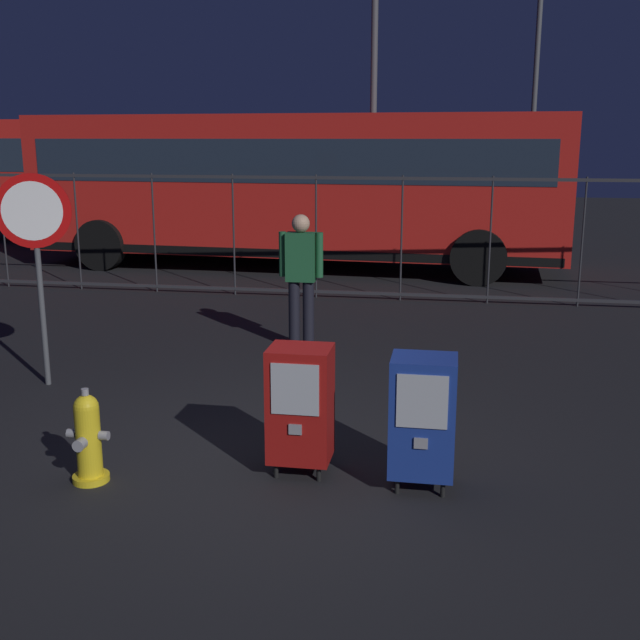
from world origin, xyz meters
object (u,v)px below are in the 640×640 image
object	(u,v)px
newspaper_box_primary	(300,404)
bus_near	(296,182)
newspaper_box_secondary	(423,416)
stop_sign	(35,235)
street_light_near_right	(374,63)
fire_hydrant	(88,438)
pedestrian	(301,273)
bus_far	(183,172)
street_light_near_left	(536,71)

from	to	relation	value
newspaper_box_primary	bus_near	distance (m)	10.06
newspaper_box_secondary	stop_sign	world-z (taller)	stop_sign
bus_near	street_light_near_right	xyz separation A→B (m)	(1.40, 1.31, 2.35)
fire_hydrant	newspaper_box_primary	world-z (taller)	newspaper_box_primary
pedestrian	bus_far	world-z (taller)	bus_far
stop_sign	bus_far	bearing A→B (deg)	102.52
bus_far	stop_sign	bearing A→B (deg)	-79.89
stop_sign	pedestrian	size ratio (longest dim) A/B	1.34
street_light_near_left	bus_far	bearing A→B (deg)	-163.34
pedestrian	street_light_near_right	xyz separation A→B (m)	(0.08, 7.43, 3.11)
stop_sign	bus_far	distance (m)	12.14
newspaper_box_secondary	street_light_near_right	xyz separation A→B (m)	(-1.58, 11.20, 3.49)
fire_hydrant	newspaper_box_secondary	distance (m)	2.54
street_light_near_left	street_light_near_right	size ratio (longest dim) A/B	1.06
fire_hydrant	street_light_near_left	xyz separation A→B (m)	(4.63, 16.64, 3.91)
newspaper_box_primary	street_light_near_right	distance (m)	11.64
newspaper_box_secondary	bus_near	distance (m)	10.40
stop_sign	pedestrian	world-z (taller)	stop_sign
stop_sign	street_light_near_right	bearing A→B (deg)	75.24
fire_hydrant	newspaper_box_primary	bearing A→B (deg)	15.75
pedestrian	bus_near	size ratio (longest dim) A/B	0.16
bus_near	pedestrian	bearing A→B (deg)	-74.77
stop_sign	bus_near	xyz separation A→B (m)	(1.07, 8.06, 0.11)
newspaper_box_primary	stop_sign	xyz separation A→B (m)	(-3.10, 1.72, 1.03)
street_light_near_right	newspaper_box_primary	bearing A→B (deg)	-86.73
fire_hydrant	newspaper_box_primary	xyz separation A→B (m)	(1.56, 0.44, 0.22)
newspaper_box_primary	newspaper_box_secondary	size ratio (longest dim) A/B	1.00
newspaper_box_primary	street_light_near_right	xyz separation A→B (m)	(-0.63, 11.09, 3.49)
stop_sign	bus_near	distance (m)	8.13
street_light_near_left	newspaper_box_secondary	bearing A→B (deg)	-97.41
bus_far	street_light_near_left	distance (m)	9.54
bus_near	street_light_near_right	size ratio (longest dim) A/B	1.52
bus_near	street_light_near_left	distance (m)	8.59
stop_sign	street_light_near_right	size ratio (longest dim) A/B	0.32
bus_far	newspaper_box_secondary	bearing A→B (deg)	-66.38
fire_hydrant	pedestrian	xyz separation A→B (m)	(0.84, 4.10, 0.60)
newspaper_box_primary	stop_sign	size ratio (longest dim) A/B	0.46
bus_far	pedestrian	bearing A→B (deg)	-65.55
fire_hydrant	street_light_near_right	world-z (taller)	street_light_near_right
newspaper_box_primary	street_light_near_left	world-z (taller)	street_light_near_left
fire_hydrant	street_light_near_left	distance (m)	17.71
newspaper_box_secondary	bus_far	world-z (taller)	bus_far
street_light_near_left	stop_sign	bearing A→B (deg)	-113.08
newspaper_box_secondary	street_light_near_left	size ratio (longest dim) A/B	0.14
fire_hydrant	street_light_near_left	world-z (taller)	street_light_near_left
pedestrian	bus_far	size ratio (longest dim) A/B	0.16
bus_near	street_light_near_left	world-z (taller)	street_light_near_left
newspaper_box_secondary	street_light_near_right	distance (m)	11.84
bus_far	street_light_near_right	distance (m)	6.14
fire_hydrant	bus_near	bearing A→B (deg)	92.64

